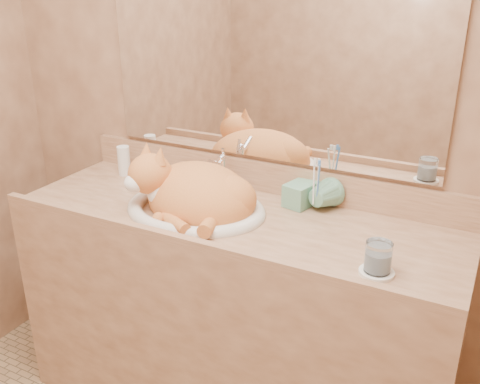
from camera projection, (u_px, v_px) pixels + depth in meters
The scene contains 12 objects.
wall_back at pixel (267, 89), 1.95m from camera, with size 2.40×0.02×2.50m, color brown.
vanity_counter at pixel (233, 317), 2.04m from camera, with size 1.60×0.55×0.85m, color brown, non-canonical shape.
mirror at pixel (266, 50), 1.89m from camera, with size 1.30×0.02×0.80m, color white.
sink_basin at pixel (195, 190), 1.89m from camera, with size 0.51×0.42×0.16m, color white, non-canonical shape.
faucet at pixel (222, 172), 2.05m from camera, with size 0.04×0.12×0.16m, color white, non-canonical shape.
cat at pixel (192, 190), 1.90m from camera, with size 0.44×0.36×0.24m, color #C5662D, non-canonical shape.
soap_dispenser at pixel (291, 185), 1.89m from camera, with size 0.09×0.09×0.19m, color #65A284.
toothbrush_cup at pixel (315, 200), 1.88m from camera, with size 0.11×0.11×0.10m, color #65A284.
toothbrushes at pixel (316, 181), 1.85m from camera, with size 0.03×0.03×0.20m, color white, non-canonical shape.
saucer at pixel (376, 272), 1.52m from camera, with size 0.10×0.10×0.01m, color white.
water_glass at pixel (378, 257), 1.50m from camera, with size 0.08×0.08×0.09m, color silver.
lotion_bottle at pixel (124, 161), 2.24m from camera, with size 0.05×0.05×0.12m, color white.
Camera 1 is at (0.81, -0.77, 1.64)m, focal length 40.00 mm.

